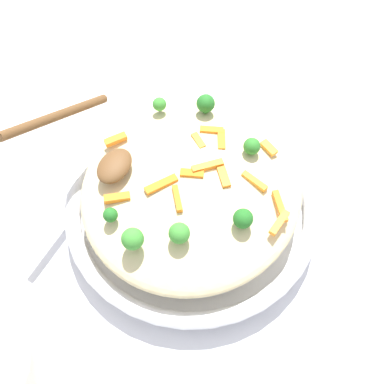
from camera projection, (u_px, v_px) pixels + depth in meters
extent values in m
plane|color=silver|center=(192.00, 215.00, 0.73)|extent=(2.40, 2.40, 0.00)
cylinder|color=silver|center=(192.00, 211.00, 0.72)|extent=(0.33, 0.33, 0.03)
torus|color=silver|center=(192.00, 203.00, 0.70)|extent=(0.36, 0.36, 0.02)
torus|color=black|center=(192.00, 201.00, 0.69)|extent=(0.35, 0.35, 0.00)
ellipsoid|color=beige|center=(192.00, 188.00, 0.66)|extent=(0.31, 0.29, 0.07)
cube|color=orange|center=(198.00, 141.00, 0.66)|extent=(0.02, 0.03, 0.01)
cube|color=orange|center=(117.00, 198.00, 0.62)|extent=(0.03, 0.03, 0.01)
cube|color=orange|center=(269.00, 148.00, 0.66)|extent=(0.02, 0.03, 0.01)
cube|color=orange|center=(180.00, 200.00, 0.61)|extent=(0.03, 0.03, 0.01)
cube|color=orange|center=(161.00, 184.00, 0.62)|extent=(0.04, 0.03, 0.01)
cube|color=orange|center=(116.00, 139.00, 0.67)|extent=(0.03, 0.03, 0.01)
cube|color=orange|center=(189.00, 173.00, 0.63)|extent=(0.02, 0.03, 0.01)
cube|color=orange|center=(224.00, 177.00, 0.63)|extent=(0.03, 0.03, 0.01)
cube|color=orange|center=(212.00, 130.00, 0.67)|extent=(0.02, 0.03, 0.01)
cube|color=orange|center=(207.00, 166.00, 0.63)|extent=(0.03, 0.04, 0.01)
cube|color=orange|center=(279.00, 223.00, 0.60)|extent=(0.04, 0.01, 0.01)
cube|color=orange|center=(280.00, 206.00, 0.61)|extent=(0.04, 0.03, 0.01)
cube|color=orange|center=(221.00, 140.00, 0.66)|extent=(0.03, 0.02, 0.01)
cube|color=orange|center=(254.00, 181.00, 0.63)|extent=(0.02, 0.04, 0.01)
cylinder|color=#377928|center=(160.00, 109.00, 0.69)|extent=(0.01, 0.01, 0.00)
sphere|color=#3D8E33|center=(159.00, 104.00, 0.69)|extent=(0.02, 0.02, 0.02)
cylinder|color=#205B1C|center=(205.00, 110.00, 0.69)|extent=(0.01, 0.01, 0.01)
sphere|color=#236B23|center=(206.00, 103.00, 0.68)|extent=(0.03, 0.03, 0.03)
cylinder|color=#296820|center=(251.00, 151.00, 0.65)|extent=(0.01, 0.01, 0.01)
sphere|color=#2D7A28|center=(252.00, 146.00, 0.64)|extent=(0.02, 0.02, 0.02)
cylinder|color=#377928|center=(134.00, 244.00, 0.59)|extent=(0.01, 0.01, 0.01)
sphere|color=#3D8E33|center=(133.00, 239.00, 0.57)|extent=(0.03, 0.03, 0.03)
cylinder|color=#377928|center=(180.00, 238.00, 0.59)|extent=(0.01, 0.01, 0.01)
sphere|color=#3D8E33|center=(179.00, 233.00, 0.58)|extent=(0.03, 0.03, 0.03)
cylinder|color=#205B1C|center=(111.00, 218.00, 0.61)|extent=(0.01, 0.01, 0.01)
sphere|color=#236B23|center=(110.00, 215.00, 0.60)|extent=(0.02, 0.02, 0.02)
cylinder|color=#205B1C|center=(242.00, 224.00, 0.60)|extent=(0.01, 0.01, 0.01)
sphere|color=#236B23|center=(243.00, 219.00, 0.59)|extent=(0.02, 0.02, 0.02)
ellipsoid|color=brown|center=(114.00, 166.00, 0.63)|extent=(0.06, 0.04, 0.02)
cylinder|color=brown|center=(58.00, 116.00, 0.61)|extent=(0.17, 0.03, 0.10)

